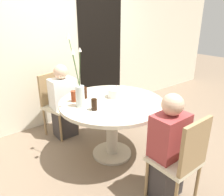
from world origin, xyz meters
TOP-DOWN VIEW (x-y plane):
  - ground_plane at (0.00, 0.00)m, footprint 16.00×16.00m
  - wall_back at (0.00, 1.37)m, footprint 8.00×0.05m
  - doorway_panel at (0.80, 1.34)m, footprint 0.90×0.01m
  - dining_table at (0.00, 0.00)m, footprint 1.26×1.26m
  - chair_right_flank at (-0.30, 0.97)m, footprint 0.50×0.50m
  - chair_far_back at (0.00, -1.02)m, footprint 0.40×0.40m
  - birthday_cake at (0.13, 0.08)m, footprint 0.21×0.21m
  - flower_vase at (-0.38, 0.11)m, footprint 0.14×0.31m
  - side_plate at (0.40, 0.06)m, footprint 0.20×0.20m
  - drink_glass_0 at (-0.21, 0.30)m, footprint 0.08×0.08m
  - drink_glass_1 at (-0.36, 0.27)m, footprint 0.07×0.07m
  - drink_glass_2 at (-0.31, -0.08)m, footprint 0.06×0.06m
  - person_woman at (-0.25, 0.82)m, footprint 0.34×0.24m
  - person_boy at (0.00, -0.86)m, footprint 0.34×0.24m

SIDE VIEW (x-z plane):
  - ground_plane at x=0.00m, z-range 0.00..0.00m
  - person_woman at x=-0.25m, z-range -0.03..1.05m
  - person_boy at x=0.00m, z-range -0.03..1.05m
  - chair_right_flank at x=-0.30m, z-range 0.06..0.99m
  - chair_far_back at x=0.00m, z-range 0.06..0.99m
  - dining_table at x=0.00m, z-range 0.23..0.98m
  - side_plate at x=0.40m, z-range 0.75..0.76m
  - birthday_cake at x=0.13m, z-range 0.73..0.88m
  - drink_glass_2 at x=-0.31m, z-range 0.75..0.87m
  - drink_glass_1 at x=-0.36m, z-range 0.75..0.88m
  - drink_glass_0 at x=-0.21m, z-range 0.75..0.88m
  - flower_vase at x=-0.38m, z-range 0.56..1.35m
  - doorway_panel at x=0.80m, z-range 0.00..2.05m
  - wall_back at x=0.00m, z-range 0.00..2.60m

